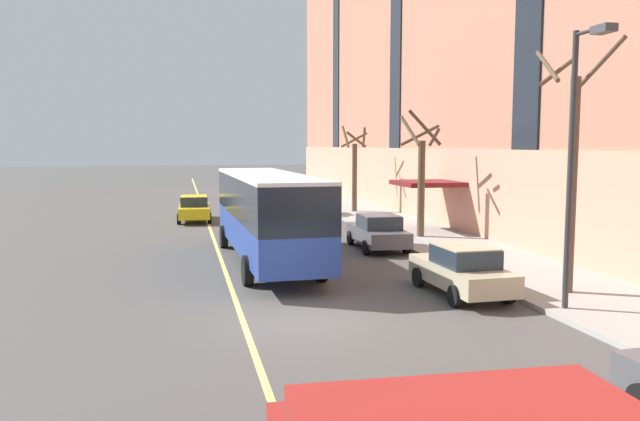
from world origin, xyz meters
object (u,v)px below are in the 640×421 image
Objects in this scene: parked_car_darkgray_3 at (378,232)px; street_tree_far_uptown at (421,175)px; street_lamp at (577,143)px; parked_car_champagne_0 at (462,270)px; street_tree_mid_block at (571,168)px; street_tree_far_downtown at (355,168)px; city_bus at (266,211)px; parked_car_white_2 at (315,204)px; parked_car_black_5 at (294,195)px; taxi_cab at (194,208)px.

street_tree_far_uptown is (2.94, 2.33, 2.38)m from parked_car_darkgray_3.
parked_car_darkgray_3 is 4.45m from street_tree_far_uptown.
street_lamp is (-1.19, -13.83, 1.49)m from street_tree_far_uptown.
parked_car_darkgray_3 is 0.61× the size of street_lamp.
parked_car_champagne_0 and parked_car_darkgray_3 have the same top height.
street_tree_far_downtown is at bearing 89.99° from street_tree_mid_block.
city_bus reaches higher than parked_car_white_2.
street_tree_far_uptown is at bearing 38.39° from parked_car_darkgray_3.
street_tree_mid_block is at bearing -89.95° from street_tree_far_uptown.
street_tree_far_uptown is (-0.01, 11.91, -0.76)m from street_tree_mid_block.
parked_car_darkgray_3 is at bearing 98.66° from street_lamp.
street_tree_far_downtown is at bearing -66.03° from parked_car_black_5.
street_tree_far_uptown is (2.87, -11.20, 2.38)m from parked_car_white_2.
parked_car_white_2 is 0.75× the size of street_tree_far_downtown.
street_tree_far_downtown is at bearing 10.99° from taxi_cab.
parked_car_darkgray_3 is at bearing 89.34° from parked_car_champagne_0.
parked_car_white_2 and parked_car_darkgray_3 have the same top height.
parked_car_white_2 is at bearing 97.10° from street_tree_mid_block.
parked_car_black_5 is at bearing 90.00° from parked_car_darkgray_3.
parked_car_champagne_0 is 1.00× the size of parked_car_white_2.
parked_car_darkgray_3 is 10.50m from street_tree_mid_block.
street_tree_far_uptown reaches higher than street_tree_far_downtown.
street_tree_far_uptown is (10.66, -9.90, 2.38)m from taxi_cab.
parked_car_black_5 is at bearing 95.52° from street_tree_mid_block.
street_lamp is (1.75, -11.50, 3.88)m from parked_car_darkgray_3.
parked_car_black_5 is 30.84m from street_tree_mid_block.
city_bus is at bearing -156.64° from parked_car_darkgray_3.
street_tree_far_downtown is at bearing 63.64° from city_bus.
street_tree_mid_block reaches higher than parked_car_white_2.
taxi_cab is at bearing 99.64° from city_bus.
parked_car_champagne_0 is 0.95× the size of parked_car_black_5.
street_tree_far_downtown reaches higher than parked_car_darkgray_3.
street_lamp reaches higher than street_tree_far_uptown.
street_tree_far_downtown is at bearing 87.33° from street_lamp.
parked_car_white_2 is 0.89× the size of taxi_cab.
city_bus is 9.47m from street_tree_far_uptown.
parked_car_darkgray_3 and parked_car_black_5 have the same top height.
street_lamp reaches higher than city_bus.
street_lamp is at bearing -121.94° from street_tree_mid_block.
street_lamp reaches higher than parked_car_darkgray_3.
parked_car_darkgray_3 is 14.79m from street_tree_far_downtown.
parked_car_champagne_0 is 8.73m from parked_car_darkgray_3.
city_bus is at bearing -108.65° from parked_car_white_2.
parked_car_darkgray_3 is 0.79× the size of street_tree_far_downtown.
parked_car_black_5 is at bearing 48.50° from taxi_cab.
street_tree_far_uptown is at bearing 74.62° from parked_car_champagne_0.
parked_car_champagne_0 is at bearing -90.45° from parked_car_white_2.
parked_car_darkgray_3 is at bearing -57.74° from taxi_cab.
street_tree_far_downtown is (2.88, 0.78, 2.28)m from parked_car_white_2.
parked_car_white_2 is at bearing -89.42° from parked_car_black_5.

